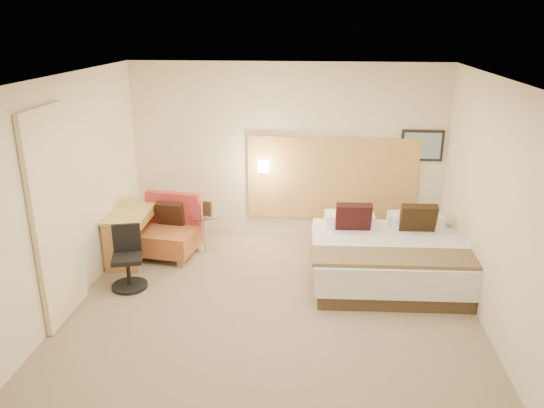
# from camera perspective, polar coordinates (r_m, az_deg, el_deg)

# --- Properties ---
(floor) EXTENTS (4.80, 5.00, 0.02)m
(floor) POSITION_cam_1_polar(r_m,az_deg,el_deg) (6.36, -0.06, -11.81)
(floor) COLOR #827058
(floor) RESTS_ON ground
(ceiling) EXTENTS (4.80, 5.00, 0.02)m
(ceiling) POSITION_cam_1_polar(r_m,az_deg,el_deg) (5.48, -0.07, 13.37)
(ceiling) COLOR white
(ceiling) RESTS_ON floor
(wall_back) EXTENTS (4.80, 0.02, 2.70)m
(wall_back) POSITION_cam_1_polar(r_m,az_deg,el_deg) (8.18, 1.61, 5.63)
(wall_back) COLOR beige
(wall_back) RESTS_ON floor
(wall_front) EXTENTS (4.80, 0.02, 2.70)m
(wall_front) POSITION_cam_1_polar(r_m,az_deg,el_deg) (3.53, -4.03, -13.72)
(wall_front) COLOR beige
(wall_front) RESTS_ON floor
(wall_left) EXTENTS (0.02, 5.00, 2.70)m
(wall_left) POSITION_cam_1_polar(r_m,az_deg,el_deg) (6.46, -21.87, 0.51)
(wall_left) COLOR beige
(wall_left) RESTS_ON floor
(wall_right) EXTENTS (0.02, 5.00, 2.70)m
(wall_right) POSITION_cam_1_polar(r_m,az_deg,el_deg) (6.06, 23.26, -0.86)
(wall_right) COLOR beige
(wall_right) RESTS_ON floor
(headboard_panel) EXTENTS (2.60, 0.04, 1.30)m
(headboard_panel) POSITION_cam_1_polar(r_m,az_deg,el_deg) (8.23, 6.44, 2.72)
(headboard_panel) COLOR #BC8949
(headboard_panel) RESTS_ON wall_back
(art_frame) EXTENTS (0.62, 0.03, 0.47)m
(art_frame) POSITION_cam_1_polar(r_m,az_deg,el_deg) (8.24, 15.84, 6.08)
(art_frame) COLOR black
(art_frame) RESTS_ON wall_back
(art_canvas) EXTENTS (0.54, 0.01, 0.39)m
(art_canvas) POSITION_cam_1_polar(r_m,az_deg,el_deg) (8.22, 15.86, 6.05)
(art_canvas) COLOR gray
(art_canvas) RESTS_ON wall_back
(lamp_arm) EXTENTS (0.02, 0.12, 0.02)m
(lamp_arm) POSITION_cam_1_polar(r_m,az_deg,el_deg) (8.18, -0.90, 4.18)
(lamp_arm) COLOR silver
(lamp_arm) RESTS_ON wall_back
(lamp_shade) EXTENTS (0.15, 0.15, 0.15)m
(lamp_shade) POSITION_cam_1_polar(r_m,az_deg,el_deg) (8.12, -0.95, 4.07)
(lamp_shade) COLOR #FFEDC6
(lamp_shade) RESTS_ON wall_back
(curtain) EXTENTS (0.06, 0.90, 2.42)m
(curtain) POSITION_cam_1_polar(r_m,az_deg,el_deg) (6.27, -22.32, -1.36)
(curtain) COLOR beige
(curtain) RESTS_ON wall_left
(bottle_a) EXTENTS (0.07, 0.07, 0.20)m
(bottle_a) POSITION_cam_1_polar(r_m,az_deg,el_deg) (7.94, -7.82, -0.24)
(bottle_a) COLOR #78A4BA
(bottle_a) RESTS_ON side_table
(menu_folder) EXTENTS (0.14, 0.08, 0.22)m
(menu_folder) POSITION_cam_1_polar(r_m,az_deg,el_deg) (7.80, -6.98, -0.49)
(menu_folder) COLOR #3C2918
(menu_folder) RESTS_ON side_table
(bed) EXTENTS (2.04, 1.99, 0.96)m
(bed) POSITION_cam_1_polar(r_m,az_deg,el_deg) (7.23, 12.18, -5.40)
(bed) COLOR #3D301E
(bed) RESTS_ON floor
(lounge_chair) EXTENTS (0.92, 0.83, 0.88)m
(lounge_chair) POSITION_cam_1_polar(r_m,az_deg,el_deg) (7.87, -11.10, -2.96)
(lounge_chair) COLOR #B77A56
(lounge_chair) RESTS_ON floor
(side_table) EXTENTS (0.61, 0.61, 0.55)m
(side_table) POSITION_cam_1_polar(r_m,az_deg,el_deg) (7.99, -7.21, -2.72)
(side_table) COLOR silver
(side_table) RESTS_ON floor
(desk) EXTENTS (0.55, 1.16, 0.72)m
(desk) POSITION_cam_1_polar(r_m,az_deg,el_deg) (7.82, -14.65, -1.65)
(desk) COLOR tan
(desk) RESTS_ON floor
(desk_chair) EXTENTS (0.56, 0.56, 0.81)m
(desk_chair) POSITION_cam_1_polar(r_m,az_deg,el_deg) (7.05, -15.24, -6.10)
(desk_chair) COLOR black
(desk_chair) RESTS_ON floor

